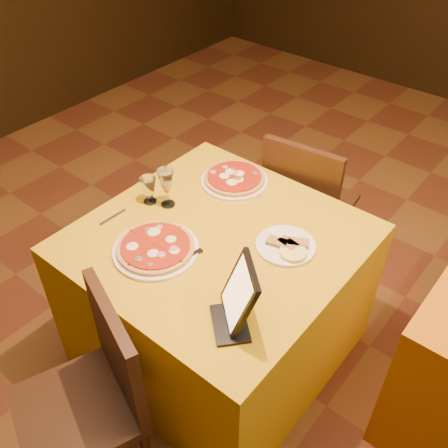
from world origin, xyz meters
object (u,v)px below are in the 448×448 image
Objects in this scene: chair_main_near at (77,410)px; pizza_near at (156,248)px; pizza_far at (234,179)px; main_table at (219,296)px; chair_main_far at (311,203)px; wine_glass at (167,188)px; water_glass at (149,190)px; tablet at (239,293)px.

pizza_near is (-0.14, 0.58, 0.31)m from chair_main_near.
main_table is at bearing -61.24° from pizza_far.
main_table is 0.47m from pizza_near.
chair_main_far is 0.57m from pizza_far.
main_table is 5.79× the size of wine_glass.
pizza_near is at bearing 124.05° from chair_main_near.
chair_main_near is at bearing -76.59° from pizza_near.
pizza_far is (-0.20, 1.17, 0.31)m from chair_main_near.
chair_main_near is at bearing 83.26° from chair_main_far.
pizza_near is at bearing -39.98° from water_glass.
main_table is 0.66m from tablet.
tablet reaches higher than pizza_far.
pizza_far reaches higher than main_table.
main_table is 0.80m from chair_main_far.
chair_main_far is 7.00× the size of water_glass.
main_table is at bearing -4.37° from wine_glass.
chair_main_far reaches higher than water_glass.
main_table is at bearing -178.86° from tablet.
pizza_near and pizza_far have the same top height.
pizza_far is 1.71× the size of wine_glass.
chair_main_near reaches higher than main_table.
chair_main_far is 0.92m from wine_glass.
chair_main_near is at bearing -80.45° from pizza_far.
pizza_far is 1.33× the size of tablet.
water_glass reaches higher than pizza_far.
chair_main_near is 1.61m from chair_main_far.
pizza_near is (-0.14, -0.23, 0.39)m from main_table.
pizza_near is at bearing -144.87° from tablet.
chair_main_far is 1.20m from tablet.
wine_glass reaches higher than pizza_near.
main_table is at bearing 83.26° from chair_main_far.
pizza_far is 0.42m from water_glass.
main_table is 3.38× the size of pizza_far.
chair_main_near is 3.73× the size of tablet.
pizza_near is at bearing 75.62° from chair_main_far.
chair_main_far is 3.73× the size of tablet.
main_table is 1.21× the size of chair_main_near.
main_table is 3.11× the size of pizza_near.
main_table is at bearing 110.64° from chair_main_near.
main_table is 8.46× the size of water_glass.
tablet is at bearing 78.47° from chair_main_near.
chair_main_far is 0.97m from water_glass.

